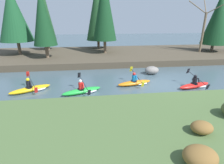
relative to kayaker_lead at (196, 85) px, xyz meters
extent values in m
plane|color=#425660|center=(-2.18, 0.64, -0.20)|extent=(90.00, 90.00, 0.00)
cube|color=#4C6638|center=(-2.18, -5.49, 0.16)|extent=(44.00, 6.66, 0.72)
cube|color=#4C4233|center=(-2.18, 10.96, 0.13)|extent=(44.00, 10.59, 0.65)
cylinder|color=brown|center=(-16.04, 11.13, 1.24)|extent=(0.36, 0.36, 1.57)
cone|color=#194C28|center=(-16.04, 11.13, 5.02)|extent=(3.70, 3.70, 5.98)
cylinder|color=#7A664C|center=(-13.37, 14.26, 1.09)|extent=(0.36, 0.36, 1.27)
cone|color=#1E4723|center=(-13.37, 14.26, 5.30)|extent=(2.44, 2.44, 7.14)
cylinder|color=brown|center=(-12.32, 8.72, 1.14)|extent=(0.36, 0.36, 1.38)
cone|color=#143D1E|center=(-12.32, 8.72, 4.68)|extent=(2.46, 2.46, 5.69)
cylinder|color=brown|center=(-6.37, 14.57, 1.05)|extent=(0.36, 0.36, 1.18)
cone|color=#1E4723|center=(-6.37, 14.57, 5.57)|extent=(3.30, 3.30, 7.86)
cylinder|color=brown|center=(-5.76, 10.85, 1.24)|extent=(0.36, 0.36, 1.57)
cone|color=#143D1E|center=(-5.76, 10.85, 5.80)|extent=(2.87, 2.87, 7.55)
cylinder|color=brown|center=(8.44, 10.32, 0.92)|extent=(0.36, 0.36, 0.93)
cone|color=#143D1E|center=(8.44, 10.32, 4.50)|extent=(3.28, 3.28, 6.23)
cylinder|color=#7A664C|center=(6.52, 9.97, 2.85)|extent=(0.28, 0.28, 4.80)
cylinder|color=#7A664C|center=(5.70, 10.67, 5.86)|extent=(1.77, 1.51, 1.60)
cylinder|color=#7A664C|center=(7.40, 9.24, 5.76)|extent=(1.86, 1.59, 1.41)
cylinder|color=#7A664C|center=(6.87, 10.92, 5.95)|extent=(0.82, 2.00, 1.78)
ellipsoid|color=brown|center=(-4.50, -7.40, 0.80)|extent=(1.04, 0.87, 0.56)
ellipsoid|color=brown|center=(-3.52, -5.99, 0.75)|extent=(0.84, 0.70, 0.46)
ellipsoid|color=red|center=(-0.11, -0.03, -0.03)|extent=(2.76, 1.29, 0.34)
cone|color=red|center=(1.09, 0.30, -0.01)|extent=(0.39, 0.28, 0.20)
cylinder|color=black|center=(-0.16, -0.04, 0.12)|extent=(0.59, 0.59, 0.08)
cylinder|color=black|center=(-0.16, -0.04, 0.37)|extent=(0.37, 0.37, 0.42)
sphere|color=black|center=(-0.16, -0.04, 0.69)|extent=(0.28, 0.28, 0.23)
cylinder|color=black|center=(-0.13, 0.21, 0.45)|extent=(0.15, 0.24, 0.35)
cylinder|color=black|center=(0.00, -0.25, 0.45)|extent=(0.15, 0.24, 0.35)
cylinder|color=black|center=(0.06, 0.02, 0.49)|extent=(0.54, 1.86, 0.65)
cube|color=black|center=(-0.19, 0.93, 0.80)|extent=(0.23, 0.21, 0.41)
cube|color=black|center=(0.31, -0.90, 0.18)|extent=(0.23, 0.21, 0.41)
ellipsoid|color=white|center=(0.42, 0.11, -0.11)|extent=(1.25, 0.96, 0.18)
ellipsoid|color=orange|center=(-4.36, 1.03, -0.03)|extent=(2.77, 1.23, 0.34)
cone|color=orange|center=(-3.16, 1.33, -0.01)|extent=(0.39, 0.28, 0.20)
cylinder|color=black|center=(-4.41, 1.02, 0.12)|extent=(0.58, 0.58, 0.08)
cylinder|color=#1984CC|center=(-4.41, 1.02, 0.37)|extent=(0.36, 0.36, 0.42)
sphere|color=red|center=(-4.41, 1.02, 0.69)|extent=(0.28, 0.28, 0.23)
cylinder|color=#1984CC|center=(-4.37, 1.28, 0.45)|extent=(0.14, 0.24, 0.35)
cylinder|color=#1984CC|center=(-4.26, 0.81, 0.45)|extent=(0.14, 0.24, 0.35)
cylinder|color=black|center=(-4.19, 1.08, 0.49)|extent=(0.49, 1.87, 0.65)
cube|color=yellow|center=(-4.42, 2.00, 0.80)|extent=(0.23, 0.20, 0.41)
cube|color=yellow|center=(-3.96, 0.15, 0.18)|extent=(0.23, 0.20, 0.41)
ellipsoid|color=white|center=(-3.83, 1.17, -0.11)|extent=(1.24, 0.94, 0.18)
ellipsoid|color=green|center=(-8.29, -0.05, -0.03)|extent=(2.74, 1.53, 0.34)
cone|color=green|center=(-7.13, 0.40, -0.01)|extent=(0.40, 0.31, 0.20)
cylinder|color=black|center=(-8.33, -0.06, 0.12)|extent=(0.62, 0.62, 0.08)
cylinder|color=red|center=(-8.33, -0.06, 0.37)|extent=(0.39, 0.39, 0.42)
sphere|color=white|center=(-8.33, -0.06, 0.69)|extent=(0.30, 0.30, 0.23)
cylinder|color=red|center=(-8.32, 0.20, 0.45)|extent=(0.16, 0.24, 0.35)
cylinder|color=red|center=(-8.15, -0.25, 0.45)|extent=(0.16, 0.24, 0.35)
cylinder|color=black|center=(-8.12, 0.02, 0.49)|extent=(0.72, 1.80, 0.65)
cube|color=black|center=(-8.46, 0.91, 0.80)|extent=(0.24, 0.22, 0.41)
cube|color=black|center=(-7.78, -0.87, 0.18)|extent=(0.24, 0.22, 0.41)
ellipsoid|color=white|center=(-7.77, 0.15, -0.11)|extent=(1.28, 1.05, 0.18)
ellipsoid|color=yellow|center=(-11.86, 0.70, -0.03)|extent=(2.65, 1.85, 0.34)
cone|color=yellow|center=(-10.78, 1.32, -0.01)|extent=(0.40, 0.35, 0.20)
cylinder|color=black|center=(-11.90, 0.68, 0.12)|extent=(0.65, 0.65, 0.08)
cylinder|color=black|center=(-11.90, 0.68, 0.37)|extent=(0.41, 0.41, 0.42)
sphere|color=yellow|center=(-11.90, 0.68, 0.69)|extent=(0.31, 0.31, 0.23)
cylinder|color=black|center=(-11.93, 0.94, 0.45)|extent=(0.19, 0.24, 0.35)
cylinder|color=black|center=(-11.70, 0.52, 0.45)|extent=(0.19, 0.24, 0.35)
cylinder|color=black|center=(-11.70, 0.79, 0.49)|extent=(0.97, 1.68, 0.65)
cube|color=red|center=(-12.17, 1.62, 0.80)|extent=(0.25, 0.24, 0.41)
cube|color=red|center=(-11.23, -0.03, 0.18)|extent=(0.25, 0.24, 0.41)
ellipsoid|color=white|center=(-11.38, 0.98, -0.11)|extent=(1.30, 1.15, 0.18)
ellipsoid|color=gray|center=(-2.14, 3.55, 0.16)|extent=(1.27, 0.99, 0.72)
camera|label=1|loc=(-7.58, -11.11, 4.64)|focal=28.00mm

